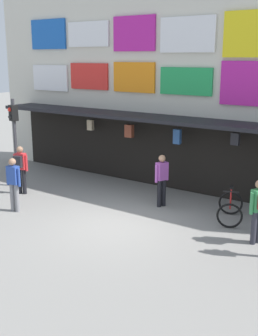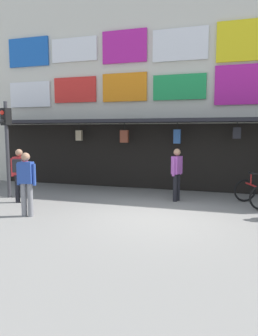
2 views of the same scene
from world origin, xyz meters
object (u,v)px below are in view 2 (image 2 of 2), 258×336
at_px(traffic_light_near, 6,134).
at_px(pedestrian_in_blue, 19,171).
at_px(pedestrian_in_red, 177,172).
at_px(bicycle_parked, 253,193).
at_px(pedestrian_in_yellow, 26,181).

bearing_deg(traffic_light_near, pedestrian_in_blue, -33.10).
relative_size(traffic_light_near, pedestrian_in_red, 1.90).
height_order(pedestrian_in_blue, pedestrian_in_red, same).
distance_m(bicycle_parked, pedestrian_in_yellow, 6.51).
bearing_deg(pedestrian_in_red, pedestrian_in_yellow, -139.44).
relative_size(bicycle_parked, pedestrian_in_yellow, 0.80).
relative_size(traffic_light_near, bicycle_parked, 2.39).
height_order(pedestrian_in_yellow, pedestrian_in_blue, same).
height_order(traffic_light_near, bicycle_parked, traffic_light_near).
height_order(bicycle_parked, pedestrian_in_red, pedestrian_in_red).
xyz_separation_m(bicycle_parked, pedestrian_in_red, (-2.29, -0.03, 0.55)).
distance_m(pedestrian_in_yellow, pedestrian_in_red, 4.57).
relative_size(pedestrian_in_blue, pedestrian_in_red, 1.00).
height_order(traffic_light_near, pedestrian_in_red, traffic_light_near).
height_order(bicycle_parked, pedestrian_in_yellow, pedestrian_in_yellow).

